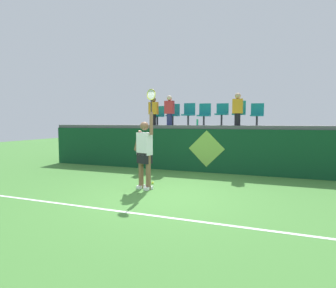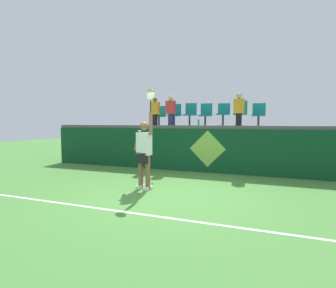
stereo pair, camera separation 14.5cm
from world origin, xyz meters
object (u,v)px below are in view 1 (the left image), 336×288
object	(u,v)px
tennis_player	(145,151)
stadium_chair_3	(204,113)
stadium_chair_6	(257,113)
stadium_chair_1	(173,113)
stadium_chair_0	(158,115)
tennis_ball	(153,183)
stadium_chair_4	(222,113)
spectator_1	(238,108)
stadium_chair_2	(189,113)
water_bottle	(197,122)
spectator_2	(153,111)
spectator_0	(169,110)
stadium_chair_5	(239,112)

from	to	relation	value
tennis_player	stadium_chair_3	world-z (taller)	tennis_player
stadium_chair_6	stadium_chair_1	bearing A→B (deg)	179.96
tennis_player	stadium_chair_1	distance (m)	3.93
stadium_chair_0	tennis_ball	bearing A→B (deg)	-69.98
stadium_chair_4	spectator_1	xyz separation A→B (m)	(0.61, -0.43, 0.12)
stadium_chair_2	water_bottle	bearing A→B (deg)	-49.37
spectator_1	spectator_2	distance (m)	3.14
tennis_ball	stadium_chair_1	world-z (taller)	stadium_chair_1
stadium_chair_2	spectator_1	bearing A→B (deg)	-13.25
water_bottle	stadium_chair_1	bearing A→B (deg)	152.82
stadium_chair_3	spectator_1	distance (m)	1.35
spectator_2	stadium_chair_4	bearing A→B (deg)	10.03
tennis_ball	stadium_chair_1	distance (m)	3.78
tennis_ball	stadium_chair_4	distance (m)	4.00
stadium_chair_2	spectator_2	bearing A→B (deg)	-160.33
stadium_chair_6	tennis_player	bearing A→B (deg)	-124.60
stadium_chair_3	spectator_0	world-z (taller)	spectator_0
water_bottle	stadium_chair_3	size ratio (longest dim) A/B	0.27
spectator_2	tennis_ball	bearing A→B (deg)	-66.96
water_bottle	stadium_chair_5	distance (m)	1.54
tennis_ball	stadium_chair_6	xyz separation A→B (m)	(2.62, 3.14, 2.02)
tennis_ball	spectator_0	bearing A→B (deg)	100.43
water_bottle	tennis_player	bearing A→B (deg)	-100.28
stadium_chair_0	stadium_chair_1	xyz separation A→B (m)	(0.65, 0.01, 0.04)
stadium_chair_0	stadium_chair_6	size ratio (longest dim) A/B	0.97
stadium_chair_4	stadium_chair_6	xyz separation A→B (m)	(1.23, 0.00, -0.04)
stadium_chair_2	stadium_chair_3	world-z (taller)	stadium_chair_2
stadium_chair_2	stadium_chair_4	xyz separation A→B (m)	(1.26, -0.01, -0.01)
water_bottle	spectator_1	bearing A→B (deg)	5.41
stadium_chair_3	spectator_2	size ratio (longest dim) A/B	0.76
water_bottle	stadium_chair_4	distance (m)	1.02
tennis_player	spectator_2	world-z (taller)	spectator_2
stadium_chair_4	spectator_0	bearing A→B (deg)	-166.85
stadium_chair_5	stadium_chair_3	bearing A→B (deg)	-179.92
tennis_player	stadium_chair_0	distance (m)	4.05
stadium_chair_2	spectator_2	world-z (taller)	spectator_2
stadium_chair_1	spectator_2	xyz separation A→B (m)	(-0.65, -0.45, 0.11)
stadium_chair_1	stadium_chair_3	size ratio (longest dim) A/B	1.01
stadium_chair_2	stadium_chair_6	distance (m)	2.49
stadium_chair_0	spectator_1	bearing A→B (deg)	-7.91
tennis_ball	spectator_2	bearing A→B (deg)	113.04
stadium_chair_4	stadium_chair_5	xyz separation A→B (m)	(0.61, 0.01, 0.03)
stadium_chair_4	spectator_0	world-z (taller)	spectator_0
tennis_ball	stadium_chair_3	size ratio (longest dim) A/B	0.08
tennis_ball	stadium_chair_2	bearing A→B (deg)	87.64
stadium_chair_2	stadium_chair_4	world-z (taller)	stadium_chair_2
tennis_ball	stadium_chair_0	bearing A→B (deg)	110.02
water_bottle	stadium_chair_4	size ratio (longest dim) A/B	0.27
tennis_ball	stadium_chair_2	size ratio (longest dim) A/B	0.08
stadium_chair_0	stadium_chair_3	size ratio (longest dim) A/B	0.93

